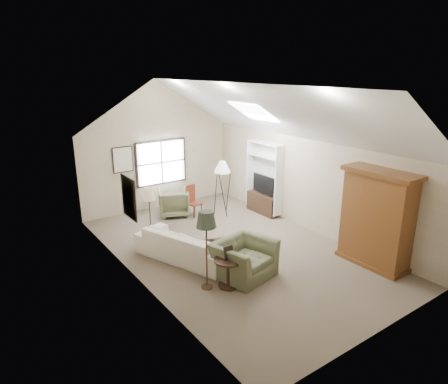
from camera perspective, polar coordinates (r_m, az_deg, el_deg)
room_shell at (r=9.04m, az=1.49°, el=10.37°), size 5.01×8.01×4.00m
window at (r=12.74m, az=-8.95°, el=4.21°), size 1.72×0.08×1.42m
skylight at (r=10.54m, az=4.28°, el=11.40°), size 0.80×1.20×0.52m
wall_art at (r=10.11m, az=-13.89°, el=2.06°), size 1.97×3.71×0.88m
armoire at (r=9.50m, az=20.99°, el=-3.58°), size 0.60×1.50×2.20m
tv_alcove at (r=12.11m, az=5.76°, el=2.18°), size 0.32×1.30×2.10m
media_console at (r=12.35m, az=5.58°, el=-1.64°), size 0.34×1.18×0.60m
tv_panel at (r=12.16m, az=5.66°, el=1.12°), size 0.05×0.90×0.55m
sofa at (r=9.45m, az=-5.58°, el=-7.46°), size 1.74×2.61×0.71m
armchair_near at (r=8.67m, az=2.85°, el=-9.50°), size 1.42×1.31×0.79m
armchair_far at (r=12.17m, az=-7.21°, el=-1.49°), size 1.13×1.15×0.80m
coffee_table at (r=9.25m, az=-1.85°, el=-8.70°), size 1.08×0.84×0.49m
bowl at (r=9.14m, az=-1.87°, el=-7.16°), size 0.30×0.30×0.06m
side_table at (r=8.32m, az=0.67°, el=-11.43°), size 0.78×0.78×0.61m
side_chair at (r=12.02m, az=-4.29°, el=-1.28°), size 0.43×0.43×0.94m
tripod_lamp at (r=11.96m, az=-0.24°, el=0.59°), size 0.66×0.66×1.71m
dark_lamp at (r=8.01m, az=-2.51°, el=-8.26°), size 0.52×0.52×1.69m
tan_lamp at (r=10.16m, az=-10.51°, el=-3.37°), size 0.39×0.39×1.52m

